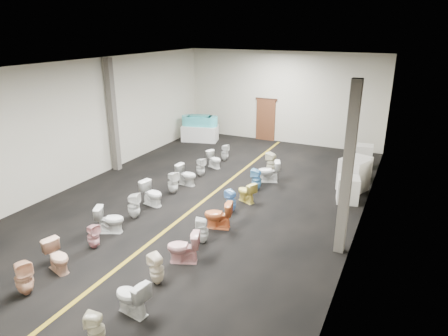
{
  "coord_description": "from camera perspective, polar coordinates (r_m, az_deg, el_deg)",
  "views": [
    {
      "loc": [
        6.01,
        -11.15,
        5.63
      ],
      "look_at": [
        0.16,
        1.0,
        0.81
      ],
      "focal_mm": 32.0,
      "sensor_mm": 36.0,
      "label": 1
    }
  ],
  "objects": [
    {
      "name": "toilet_left_3",
      "position": [
        11.3,
        -18.17,
        -9.24
      ],
      "size": [
        0.37,
        0.37,
        0.7
      ],
      "primitive_type": "imported",
      "rotation": [
        0.0,
        0.0,
        1.39
      ],
      "color": "pink",
      "rests_on": "floor"
    },
    {
      "name": "toilet_left_10",
      "position": [
        16.69,
        -1.39,
        1.24
      ],
      "size": [
        0.79,
        0.62,
        0.71
      ],
      "primitive_type": "imported",
      "rotation": [
        0.0,
        0.0,
        1.2
      ],
      "color": "white",
      "rests_on": "floor"
    },
    {
      "name": "toilet_right_10",
      "position": [
        16.14,
        6.8,
        0.73
      ],
      "size": [
        0.48,
        0.47,
        0.86
      ],
      "primitive_type": "imported",
      "rotation": [
        0.0,
        0.0,
        -1.82
      ],
      "color": "beige",
      "rests_on": "floor"
    },
    {
      "name": "bathtub",
      "position": [
        20.51,
        -3.5,
        6.8
      ],
      "size": [
        1.82,
        0.95,
        0.55
      ],
      "rotation": [
        0.0,
        0.0,
        0.25
      ],
      "color": "#45BFC7",
      "rests_on": "display_table"
    },
    {
      "name": "toilet_right_6",
      "position": [
        12.73,
        1.02,
        -4.75
      ],
      "size": [
        0.44,
        0.44,
        0.73
      ],
      "primitive_type": "imported",
      "rotation": [
        0.0,
        0.0,
        -1.98
      ],
      "color": "#6DA9E5",
      "rests_on": "floor"
    },
    {
      "name": "appliance_crate_a",
      "position": [
        14.03,
        17.28,
        -2.97
      ],
      "size": [
        0.82,
        0.82,
        0.88
      ],
      "primitive_type": "cube",
      "rotation": [
        0.0,
        0.0,
        0.22
      ],
      "color": "silver",
      "rests_on": "floor"
    },
    {
      "name": "toilet_left_11",
      "position": [
        17.56,
        0.11,
        2.23
      ],
      "size": [
        0.36,
        0.36,
        0.73
      ],
      "primitive_type": "imported",
      "rotation": [
        0.0,
        0.0,
        1.67
      ],
      "color": "silver",
      "rests_on": "floor"
    },
    {
      "name": "toilet_left_9",
      "position": [
        15.72,
        -3.36,
        0.11
      ],
      "size": [
        0.41,
        0.4,
        0.74
      ],
      "primitive_type": "imported",
      "rotation": [
        0.0,
        0.0,
        1.35
      ],
      "color": "silver",
      "rests_on": "floor"
    },
    {
      "name": "wall_left",
      "position": [
        16.03,
        -18.61,
        6.48
      ],
      "size": [
        0.0,
        16.0,
        16.0
      ],
      "primitive_type": "plane",
      "rotation": [
        1.57,
        0.0,
        1.57
      ],
      "color": "#BBB69F",
      "rests_on": "ground"
    },
    {
      "name": "toilet_right_3",
      "position": [
        10.19,
        -5.85,
        -11.21
      ],
      "size": [
        0.93,
        0.73,
        0.83
      ],
      "primitive_type": "imported",
      "rotation": [
        0.0,
        0.0,
        -1.2
      ],
      "color": "#E3A3A3",
      "rests_on": "floor"
    },
    {
      "name": "toilet_right_8",
      "position": [
        14.44,
        4.67,
        -1.65
      ],
      "size": [
        0.37,
        0.36,
        0.79
      ],
      "primitive_type": "imported",
      "rotation": [
        0.0,
        0.0,
        -1.59
      ],
      "color": "#66ABDA",
      "rests_on": "floor"
    },
    {
      "name": "ceiling",
      "position": [
        12.72,
        -2.69,
        14.56
      ],
      "size": [
        16.0,
        16.0,
        0.0
      ],
      "primitive_type": "plane",
      "rotation": [
        3.14,
        0.0,
        0.0
      ],
      "color": "black",
      "rests_on": "ground"
    },
    {
      "name": "appliance_crate_b",
      "position": [
        15.05,
        18.04,
        -0.91
      ],
      "size": [
        1.12,
        1.12,
        1.17
      ],
      "primitive_type": "cube",
      "rotation": [
        0.0,
        0.0,
        -0.41
      ],
      "color": "silver",
      "rests_on": "floor"
    },
    {
      "name": "toilet_left_2",
      "position": [
        10.63,
        -22.69,
        -11.59
      ],
      "size": [
        0.84,
        0.62,
        0.77
      ],
      "primitive_type": "imported",
      "rotation": [
        0.0,
        0.0,
        1.29
      ],
      "color": "#E2AE8F",
      "rests_on": "floor"
    },
    {
      "name": "toilet_left_8",
      "position": [
        14.91,
        -5.37,
        -0.97
      ],
      "size": [
        0.79,
        0.47,
        0.79
      ],
      "primitive_type": "imported",
      "rotation": [
        0.0,
        0.0,
        1.53
      ],
      "color": "silver",
      "rests_on": "floor"
    },
    {
      "name": "aisle_stripe",
      "position": [
        13.86,
        -2.4,
        -4.29
      ],
      "size": [
        0.12,
        15.6,
        0.01
      ],
      "primitive_type": "cube",
      "color": "olive",
      "rests_on": "floor"
    },
    {
      "name": "display_table",
      "position": [
        20.67,
        -3.46,
        4.98
      ],
      "size": [
        1.96,
        1.33,
        0.8
      ],
      "primitive_type": "cube",
      "rotation": [
        0.0,
        0.0,
        0.26
      ],
      "color": "silver",
      "rests_on": "floor"
    },
    {
      "name": "toilet_right_9",
      "position": [
        15.22,
        6.41,
        -0.47
      ],
      "size": [
        0.94,
        0.75,
        0.84
      ],
      "primitive_type": "imported",
      "rotation": [
        0.0,
        0.0,
        -1.17
      ],
      "color": "white",
      "rests_on": "floor"
    },
    {
      "name": "toilet_right_0",
      "position": [
        8.27,
        -17.81,
        -21.09
      ],
      "size": [
        0.42,
        0.41,
        0.71
      ],
      "primitive_type": "imported",
      "rotation": [
        0.0,
        0.0,
        -1.2
      ],
      "color": "beige",
      "rests_on": "floor"
    },
    {
      "name": "toilet_left_6",
      "position": [
        13.4,
        -10.24,
        -3.6
      ],
      "size": [
        0.87,
        0.59,
        0.81
      ],
      "primitive_type": "imported",
      "rotation": [
        0.0,
        0.0,
        1.39
      ],
      "color": "white",
      "rests_on": "floor"
    },
    {
      "name": "toilet_right_2",
      "position": [
        9.54,
        -9.58,
        -14.06
      ],
      "size": [
        0.44,
        0.44,
        0.74
      ],
      "primitive_type": "imported",
      "rotation": [
        0.0,
        0.0,
        -1.95
      ],
      "color": "#EFE1C6",
      "rests_on": "floor"
    },
    {
      "name": "door_frame",
      "position": [
        20.58,
        6.09,
        9.75
      ],
      "size": [
        1.15,
        0.08,
        0.1
      ],
      "primitive_type": "cube",
      "color": "#331C11",
      "rests_on": "back_door"
    },
    {
      "name": "toilet_right_7",
      "position": [
        13.46,
        3.21,
        -3.42
      ],
      "size": [
        0.8,
        0.66,
        0.72
      ],
      "primitive_type": "imported",
      "rotation": [
        0.0,
        0.0,
        -2.0
      ],
      "color": "#F0DA61",
      "rests_on": "floor"
    },
    {
      "name": "wall_right",
      "position": [
        11.69,
        19.63,
        1.71
      ],
      "size": [
        0.0,
        16.0,
        16.0
      ],
      "primitive_type": "plane",
      "rotation": [
        1.57,
        0.0,
        -1.57
      ],
      "color": "#BBB69F",
      "rests_on": "ground"
    },
    {
      "name": "toilet_right_5",
      "position": [
        11.72,
        -0.83,
        -6.74
      ],
      "size": [
        0.91,
        0.66,
        0.83
      ],
      "primitive_type": "imported",
      "rotation": [
        0.0,
        0.0,
        -1.31
      ],
      "color": "#D36B36",
      "rests_on": "floor"
    },
    {
      "name": "column_right",
      "position": [
        10.3,
        17.23,
        -0.39
      ],
      "size": [
        0.25,
        0.25,
        4.5
      ],
      "primitive_type": "cube",
      "color": "#59544C",
      "rests_on": "floor"
    },
    {
      "name": "toilet_left_5",
      "position": [
        12.61,
        -12.76,
        -5.3
      ],
      "size": [
        0.47,
        0.46,
        0.82
      ],
      "primitive_type": "imported",
      "rotation": [
        0.0,
        0.0,
        1.87
      ],
      "color": "silver",
      "rests_on": "floor"
    },
    {
      "name": "toilet_left_4",
      "position": [
        11.96,
        -15.97,
        -7.07
      ],
      "size": [
        0.9,
        0.74,
        0.8
      ],
      "primitive_type": "imported",
      "rotation": [
        0.0,
        0.0,
        2.01
      ],
      "color": "white",
      "rests_on": "floor"
    },
    {
      "name": "appliance_crate_c",
      "position": [
        16.43,
        18.72,
        0.11
      ],
      "size": [
        0.95,
        0.95,
        0.84
      ],
      "primitive_type": "cube",
      "rotation": [
        0.0,
        0.0,
        -0.34
      ],
      "color": "silver",
      "rests_on": "floor"
    },
    {
      "name": "appliance_crate_d",
      "position": [
        17.78,
        19.38,
        1.65
      ],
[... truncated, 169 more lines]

